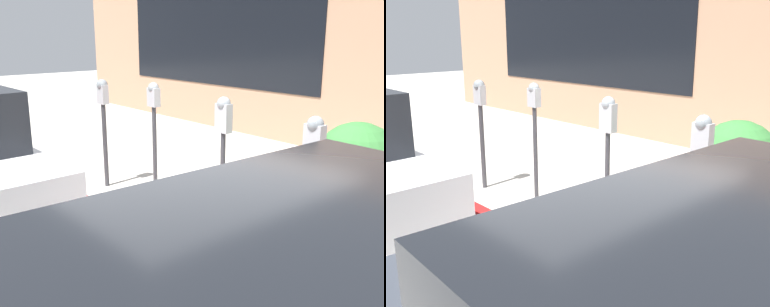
# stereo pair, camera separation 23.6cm
# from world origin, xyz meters

# --- Properties ---
(ground_plane) EXTENTS (40.00, 40.00, 0.00)m
(ground_plane) POSITION_xyz_m (0.00, 0.00, 0.00)
(ground_plane) COLOR beige
(curb_strip) EXTENTS (19.00, 0.16, 0.04)m
(curb_strip) POSITION_xyz_m (0.00, 0.08, 0.02)
(curb_strip) COLOR red
(curb_strip) RESTS_ON ground_plane
(parking_meter_second) EXTENTS (0.16, 0.14, 1.45)m
(parking_meter_second) POSITION_xyz_m (-1.10, -0.51, 1.08)
(parking_meter_second) COLOR #38383D
(parking_meter_second) RESTS_ON ground_plane
(parking_meter_middle) EXTENTS (0.16, 0.14, 1.49)m
(parking_meter_middle) POSITION_xyz_m (-0.04, -0.51, 1.11)
(parking_meter_middle) COLOR #38383D
(parking_meter_middle) RESTS_ON ground_plane
(parking_meter_fourth) EXTENTS (0.15, 0.13, 1.53)m
(parking_meter_fourth) POSITION_xyz_m (1.13, -0.52, 1.10)
(parking_meter_fourth) COLOR #38383D
(parking_meter_fourth) RESTS_ON ground_plane
(parking_meter_farthest) EXTENTS (0.17, 0.15, 1.49)m
(parking_meter_farthest) POSITION_xyz_m (2.19, -0.45, 1.06)
(parking_meter_farthest) COLOR #38383D
(parking_meter_farthest) RESTS_ON ground_plane
(planter_box) EXTENTS (1.28, 0.94, 1.22)m
(planter_box) POSITION_xyz_m (-0.87, -1.64, 0.53)
(planter_box) COLOR gray
(planter_box) RESTS_ON ground_plane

